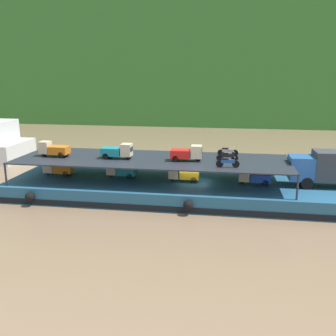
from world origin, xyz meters
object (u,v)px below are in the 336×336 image
at_px(mini_truck_lower_fore, 254,177).
at_px(motorcycle_upper_centre, 227,156).
at_px(mini_truck_upper_mid, 118,151).
at_px(mini_truck_upper_stern, 54,149).
at_px(motorcycle_upper_stbd, 228,151).
at_px(cargo_barge, 193,190).
at_px(mini_truck_lower_stern, 58,168).
at_px(mini_truck_upper_fore, 187,153).
at_px(mini_truck_lower_aft, 121,170).
at_px(covered_lorry, 333,168).
at_px(motorcycle_upper_port, 227,162).
at_px(mini_truck_lower_mid, 183,174).

xyz_separation_m(mini_truck_lower_fore, motorcycle_upper_centre, (-2.37, -0.13, 1.74)).
distance_m(mini_truck_lower_fore, mini_truck_upper_mid, 12.24).
distance_m(mini_truck_lower_fore, mini_truck_upper_stern, 18.24).
bearing_deg(mini_truck_lower_fore, motorcycle_upper_stbd, 137.47).
bearing_deg(cargo_barge, mini_truck_lower_stern, 178.36).
distance_m(mini_truck_upper_stern, motorcycle_upper_stbd, 16.02).
relative_size(mini_truck_upper_mid, motorcycle_upper_centre, 1.46).
bearing_deg(cargo_barge, mini_truck_upper_fore, -148.63).
bearing_deg(cargo_barge, mini_truck_lower_aft, 175.47).
relative_size(mini_truck_upper_stern, motorcycle_upper_centre, 1.47).
xyz_separation_m(covered_lorry, motorcycle_upper_port, (-8.83, -2.65, 0.74)).
xyz_separation_m(mini_truck_lower_stern, mini_truck_upper_mid, (6.20, -0.80, 2.00)).
bearing_deg(motorcycle_upper_port, motorcycle_upper_stbd, 90.32).
bearing_deg(mini_truck_lower_stern, motorcycle_upper_stbd, 6.92).
height_order(covered_lorry, mini_truck_lower_fore, covered_lorry).
bearing_deg(motorcycle_upper_centre, mini_truck_lower_stern, 178.74).
bearing_deg(motorcycle_upper_port, covered_lorry, 16.71).
bearing_deg(mini_truck_upper_mid, cargo_barge, 3.62).
bearing_deg(mini_truck_upper_stern, motorcycle_upper_centre, 1.84).
distance_m(covered_lorry, mini_truck_lower_mid, 12.76).
distance_m(mini_truck_upper_stern, motorcycle_upper_port, 15.90).
relative_size(covered_lorry, mini_truck_lower_aft, 2.85).
xyz_separation_m(covered_lorry, mini_truck_lower_mid, (-12.72, -0.26, -1.00)).
height_order(mini_truck_lower_mid, motorcycle_upper_stbd, motorcycle_upper_stbd).
bearing_deg(mini_truck_upper_stern, cargo_barge, 2.15).
xyz_separation_m(cargo_barge, covered_lorry, (11.75, 0.40, 2.45)).
distance_m(cargo_barge, mini_truck_upper_fore, 3.51).
xyz_separation_m(mini_truck_lower_mid, mini_truck_lower_fore, (6.21, 0.01, 0.00)).
height_order(mini_truck_lower_aft, motorcycle_upper_centre, motorcycle_upper_centre).
relative_size(mini_truck_lower_stern, mini_truck_upper_fore, 1.00).
xyz_separation_m(mini_truck_lower_aft, mini_truck_upper_mid, (0.01, -0.97, 2.00)).
xyz_separation_m(covered_lorry, mini_truck_upper_fore, (-12.35, -0.76, 1.00)).
height_order(mini_truck_upper_stern, motorcycle_upper_stbd, mini_truck_upper_stern).
bearing_deg(mini_truck_upper_stern, motorcycle_upper_port, -6.39).
relative_size(mini_truck_lower_mid, mini_truck_lower_fore, 1.00).
xyz_separation_m(mini_truck_lower_fore, motorcycle_upper_port, (-2.32, -2.41, 1.74)).
xyz_separation_m(mini_truck_upper_mid, motorcycle_upper_port, (9.74, -1.82, -0.26)).
distance_m(mini_truck_lower_aft, mini_truck_upper_stern, 6.45).
height_order(mini_truck_lower_fore, motorcycle_upper_centre, motorcycle_upper_centre).
xyz_separation_m(mini_truck_upper_stern, motorcycle_upper_port, (15.80, -1.77, -0.26)).
bearing_deg(covered_lorry, mini_truck_upper_fore, -176.47).
xyz_separation_m(mini_truck_lower_aft, mini_truck_lower_mid, (5.86, -0.40, 0.00)).
height_order(mini_truck_lower_mid, mini_truck_upper_fore, mini_truck_upper_fore).
xyz_separation_m(mini_truck_lower_stern, motorcycle_upper_port, (15.94, -2.63, 1.74)).
height_order(mini_truck_lower_fore, mini_truck_upper_fore, mini_truck_upper_fore).
bearing_deg(mini_truck_lower_mid, motorcycle_upper_centre, -1.76).
xyz_separation_m(mini_truck_lower_aft, mini_truck_lower_fore, (12.07, -0.39, 0.00)).
height_order(cargo_barge, covered_lorry, covered_lorry).
height_order(cargo_barge, motorcycle_upper_stbd, motorcycle_upper_stbd).
bearing_deg(mini_truck_upper_fore, motorcycle_upper_port, -28.16).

